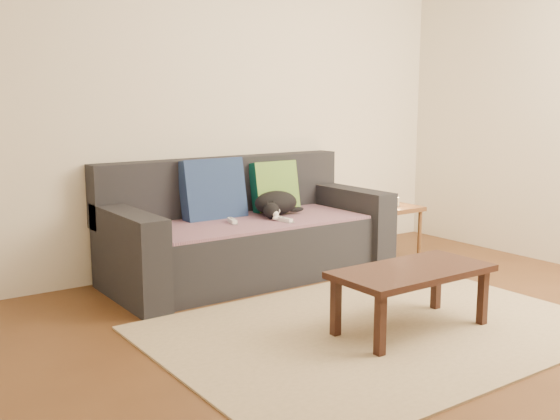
% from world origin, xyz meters
% --- Properties ---
extents(ground, '(4.50, 4.50, 0.00)m').
position_xyz_m(ground, '(0.00, 0.00, 0.00)').
color(ground, brown).
rests_on(ground, ground).
extents(back_wall, '(4.50, 0.04, 2.60)m').
position_xyz_m(back_wall, '(0.00, 2.00, 1.30)').
color(back_wall, beige).
rests_on(back_wall, ground).
extents(sofa, '(2.10, 0.94, 0.87)m').
position_xyz_m(sofa, '(0.00, 1.57, 0.31)').
color(sofa, '#232328').
rests_on(sofa, ground).
extents(throw_blanket, '(1.66, 0.74, 0.02)m').
position_xyz_m(throw_blanket, '(0.00, 1.48, 0.43)').
color(throw_blanket, '#3B2444').
rests_on(throw_blanket, sofa).
extents(cushion_navy, '(0.49, 0.21, 0.51)m').
position_xyz_m(cushion_navy, '(-0.18, 1.74, 0.63)').
color(cushion_navy, '#0F1644').
rests_on(cushion_navy, throw_blanket).
extents(cushion_green, '(0.39, 0.17, 0.40)m').
position_xyz_m(cushion_green, '(0.38, 1.74, 0.63)').
color(cushion_green, '#0B493C').
rests_on(cushion_green, throw_blanket).
extents(cat, '(0.42, 0.37, 0.18)m').
position_xyz_m(cat, '(0.26, 1.55, 0.53)').
color(cat, black).
rests_on(cat, throw_blanket).
extents(wii_remote_a, '(0.08, 0.15, 0.03)m').
position_xyz_m(wii_remote_a, '(-0.18, 1.47, 0.46)').
color(wii_remote_a, white).
rests_on(wii_remote_a, throw_blanket).
extents(wii_remote_b, '(0.05, 0.15, 0.03)m').
position_xyz_m(wii_remote_b, '(0.16, 1.30, 0.46)').
color(wii_remote_b, white).
rests_on(wii_remote_b, throw_blanket).
extents(side_table, '(0.36, 0.36, 0.45)m').
position_xyz_m(side_table, '(1.28, 1.31, 0.37)').
color(side_table, brown).
rests_on(side_table, ground).
extents(candle, '(0.06, 0.06, 0.09)m').
position_xyz_m(candle, '(1.28, 1.31, 0.48)').
color(candle, beige).
rests_on(candle, side_table).
extents(rug, '(2.50, 1.80, 0.01)m').
position_xyz_m(rug, '(0.00, 0.15, 0.01)').
color(rug, tan).
rests_on(rug, ground).
extents(coffee_table, '(0.93, 0.47, 0.37)m').
position_xyz_m(coffee_table, '(0.14, 0.03, 0.33)').
color(coffee_table, black).
rests_on(coffee_table, rug).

